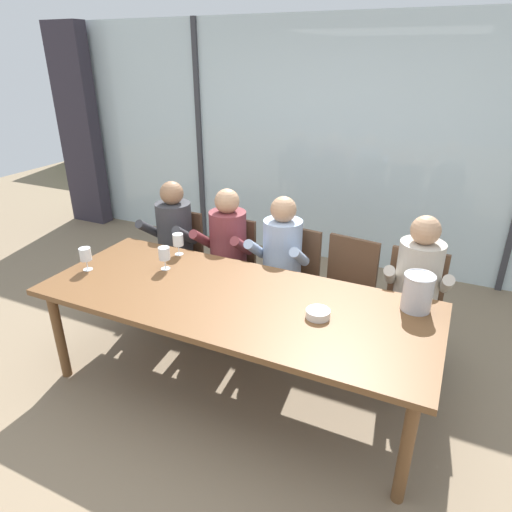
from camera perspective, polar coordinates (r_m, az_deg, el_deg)
The scene contains 20 objects.
ground at distance 4.14m, azimuth 3.88°, elevation -8.09°, with size 14.00×14.00×0.00m, color #847056.
window_glass_panel at distance 5.00m, azimuth 10.84°, elevation 13.40°, with size 7.84×0.03×2.60m, color silver.
window_mullion_left at distance 5.68m, azimuth -7.19°, elevation 14.92°, with size 0.06×0.06×2.60m, color #38383D.
hillside_vineyard at distance 8.58m, azimuth 17.28°, elevation 14.69°, with size 13.84×2.40×1.85m, color #477A38.
curtain_heavy_drape at distance 6.70m, azimuth -21.64°, elevation 14.89°, with size 0.56×0.20×2.60m, color #332D38.
dining_table at distance 3.00m, azimuth -2.87°, elevation -6.21°, with size 2.64×1.05×0.76m.
chair_near_curtain at distance 4.30m, azimuth -9.91°, elevation 0.67°, with size 0.45×0.45×0.88m.
chair_left_of_center at distance 4.05m, azimuth -3.42°, elevation -0.51°, with size 0.46×0.46×0.88m.
chair_center at distance 3.84m, azimuth 4.55°, elevation -2.04°, with size 0.48×0.48×0.88m.
chair_right_of_center at distance 3.70m, azimuth 11.43°, elevation -3.58°, with size 0.49×0.49×0.88m.
chair_near_window_right at distance 3.61m, azimuth 19.32°, elevation -5.28°, with size 0.45×0.45×0.88m.
person_charcoal_jacket at distance 4.13m, azimuth -10.87°, elevation 2.17°, with size 0.47×0.62×1.20m.
person_maroon_top at distance 3.85m, azimuth -4.08°, elevation 0.86°, with size 0.47×0.62×1.20m.
person_pale_blue_shirt at distance 3.64m, azimuth 2.93°, elevation -0.50°, with size 0.47×0.61×1.20m.
person_beige_jumper at distance 3.43m, azimuth 19.78°, elevation -3.70°, with size 0.48×0.62×1.20m.
ice_bucket_primary at distance 2.94m, azimuth 19.93°, elevation -4.32°, with size 0.19×0.19×0.24m.
tasting_bowl at distance 2.76m, azimuth 7.91°, elevation -7.29°, with size 0.15×0.15×0.05m, color silver.
wine_glass_by_left_taster at distance 3.35m, azimuth -11.63°, elevation 0.27°, with size 0.08×0.08×0.17m.
wine_glass_near_bucket at distance 3.58m, azimuth -9.91°, elevation 1.94°, with size 0.08×0.08×0.17m.
wine_glass_center_pour at distance 3.50m, azimuth -20.94°, elevation 0.17°, with size 0.08×0.08×0.17m.
Camera 1 is at (1.24, -2.27, 2.22)m, focal length 31.35 mm.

